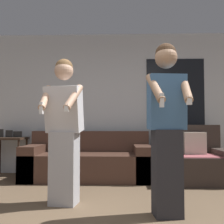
% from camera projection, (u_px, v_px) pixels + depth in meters
% --- Properties ---
extents(wall_back, '(5.86, 0.07, 2.70)m').
position_uv_depth(wall_back, '(119.00, 103.00, 5.08)').
color(wall_back, silver).
rests_on(wall_back, ground_plane).
extents(couch, '(2.15, 0.93, 0.81)m').
position_uv_depth(couch, '(88.00, 162.00, 4.55)').
color(couch, '#472D23').
rests_on(couch, ground_plane).
extents(armchair, '(0.98, 0.87, 0.93)m').
position_uv_depth(armchair, '(195.00, 162.00, 4.30)').
color(armchair, '#332823').
rests_on(armchair, ground_plane).
extents(side_table, '(0.60, 0.48, 0.85)m').
position_uv_depth(side_table, '(9.00, 143.00, 4.81)').
color(side_table, '#332319').
rests_on(side_table, ground_plane).
extents(person_left, '(0.47, 0.54, 1.71)m').
position_uv_depth(person_left, '(64.00, 129.00, 3.08)').
color(person_left, '#B2B2B7').
rests_on(person_left, ground_plane).
extents(person_right, '(0.43, 0.49, 1.78)m').
position_uv_depth(person_right, '(167.00, 124.00, 2.69)').
color(person_right, '#28282D').
rests_on(person_right, ground_plane).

